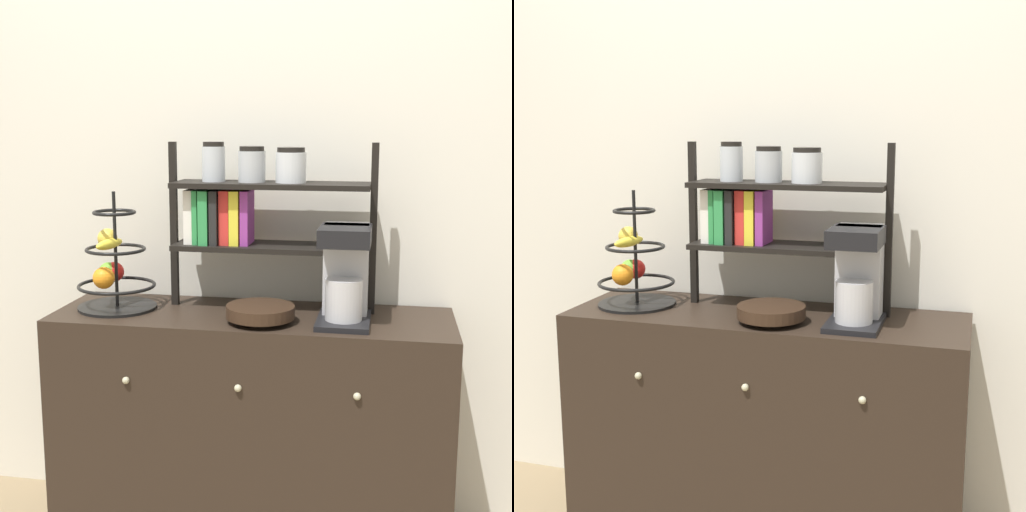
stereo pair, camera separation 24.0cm
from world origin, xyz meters
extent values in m
cube|color=silver|center=(0.00, 0.48, 1.30)|extent=(7.00, 0.05, 2.60)
cube|color=black|center=(0.00, 0.22, 0.42)|extent=(1.37, 0.44, 0.83)
sphere|color=#B2AD8C|center=(-0.38, -0.01, 0.65)|extent=(0.02, 0.02, 0.02)
sphere|color=#B2AD8C|center=(0.00, -0.01, 0.65)|extent=(0.02, 0.02, 0.02)
sphere|color=#B2AD8C|center=(0.38, -0.01, 0.65)|extent=(0.02, 0.02, 0.02)
cube|color=black|center=(0.32, 0.17, 0.84)|extent=(0.17, 0.25, 0.02)
cube|color=#B7B7BC|center=(0.32, 0.23, 1.00)|extent=(0.15, 0.10, 0.30)
cylinder|color=#B7B7BC|center=(0.32, 0.14, 0.92)|extent=(0.12, 0.12, 0.13)
cube|color=black|center=(0.32, 0.15, 1.12)|extent=(0.16, 0.20, 0.06)
cylinder|color=black|center=(-0.48, 0.21, 0.84)|extent=(0.28, 0.28, 0.01)
cylinder|color=black|center=(-0.48, 0.21, 1.04)|extent=(0.01, 0.01, 0.40)
torus|color=black|center=(-0.48, 0.21, 0.91)|extent=(0.28, 0.28, 0.01)
torus|color=black|center=(-0.48, 0.21, 1.04)|extent=(0.21, 0.21, 0.01)
torus|color=black|center=(-0.48, 0.21, 1.17)|extent=(0.15, 0.15, 0.01)
sphere|color=red|center=(-0.51, 0.27, 0.95)|extent=(0.07, 0.07, 0.07)
sphere|color=#6BAD33|center=(-0.53, 0.26, 0.95)|extent=(0.07, 0.07, 0.07)
sphere|color=orange|center=(-0.51, 0.15, 0.95)|extent=(0.08, 0.08, 0.08)
ellipsoid|color=yellow|center=(-0.49, 0.19, 1.07)|extent=(0.07, 0.15, 0.04)
sphere|color=gold|center=(-0.52, 0.23, 1.08)|extent=(0.07, 0.07, 0.07)
cylinder|color=black|center=(0.05, 0.12, 0.84)|extent=(0.12, 0.12, 0.02)
cylinder|color=black|center=(0.05, 0.12, 0.87)|extent=(0.23, 0.23, 0.04)
cube|color=black|center=(-0.30, 0.31, 1.12)|extent=(0.02, 0.02, 0.58)
cube|color=black|center=(0.40, 0.31, 1.12)|extent=(0.02, 0.02, 0.58)
cube|color=black|center=(0.05, 0.31, 1.05)|extent=(0.68, 0.20, 0.02)
cube|color=black|center=(0.05, 0.31, 1.27)|extent=(0.68, 0.20, 0.02)
cube|color=white|center=(-0.23, 0.31, 1.16)|extent=(0.03, 0.13, 0.19)
cube|color=#2D8C47|center=(-0.20, 0.31, 1.16)|extent=(0.02, 0.14, 0.19)
cube|color=#2D8C47|center=(-0.17, 0.31, 1.16)|extent=(0.03, 0.16, 0.19)
cube|color=black|center=(-0.14, 0.31, 1.16)|extent=(0.03, 0.15, 0.19)
cube|color=red|center=(-0.10, 0.31, 1.16)|extent=(0.03, 0.12, 0.19)
cube|color=yellow|center=(-0.07, 0.31, 1.16)|extent=(0.03, 0.13, 0.19)
cube|color=#8C338C|center=(-0.03, 0.31, 1.16)|extent=(0.03, 0.13, 0.19)
cylinder|color=silver|center=(-0.15, 0.31, 1.34)|extent=(0.08, 0.08, 0.12)
cylinder|color=black|center=(-0.15, 0.31, 1.41)|extent=(0.07, 0.07, 0.02)
cylinder|color=#ADB2B7|center=(-0.02, 0.31, 1.33)|extent=(0.09, 0.09, 0.11)
cylinder|color=black|center=(-0.02, 0.31, 1.39)|extent=(0.08, 0.08, 0.02)
cylinder|color=silver|center=(0.12, 0.31, 1.33)|extent=(0.11, 0.11, 0.10)
cylinder|color=black|center=(0.12, 0.31, 1.39)|extent=(0.09, 0.09, 0.02)
camera|label=1|loc=(0.46, -2.10, 1.47)|focal=50.00mm
camera|label=2|loc=(0.69, -2.05, 1.47)|focal=50.00mm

